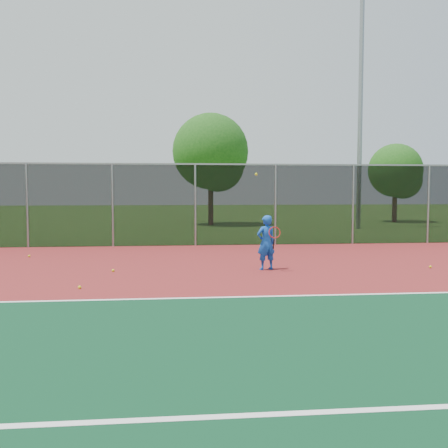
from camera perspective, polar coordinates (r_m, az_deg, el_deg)
The scene contains 10 objects.
court_apron at distance 9.42m, azimuth 18.22°, elevation -9.02°, with size 30.00×20.00×0.02m, color maroon.
fence_back at distance 18.77m, azimuth 5.89°, elevation 2.34°, with size 30.00×0.06×3.03m.
tennis_player at distance 12.91m, azimuth 4.84°, elevation -2.10°, with size 0.60×0.66×2.50m.
practice_ball_0 at distance 14.29m, azimuth 22.52°, elevation -4.54°, with size 0.07×0.07×0.07m, color yellow.
practice_ball_1 at distance 10.92m, azimuth -16.17°, elevation -6.95°, with size 0.07×0.07×0.07m, color yellow.
practice_ball_3 at distance 16.43m, azimuth -21.37°, elevation -3.43°, with size 0.07×0.07×0.07m, color yellow.
practice_ball_5 at distance 12.92m, azimuth -12.55°, elevation -5.20°, with size 0.07×0.07×0.07m, color yellow.
floodlight_n at distance 27.90m, azimuth 15.36°, elevation 14.84°, with size 0.90×0.40×13.26m.
tree_back_left at distance 29.31m, azimuth -1.33°, elevation 7.90°, with size 4.44×4.44×6.52m.
tree_back_mid at distance 33.74m, azimuth 19.20°, elevation 5.54°, with size 3.41×3.41×5.00m.
Camera 1 is at (-3.75, -6.39, 2.10)m, focal length 40.00 mm.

